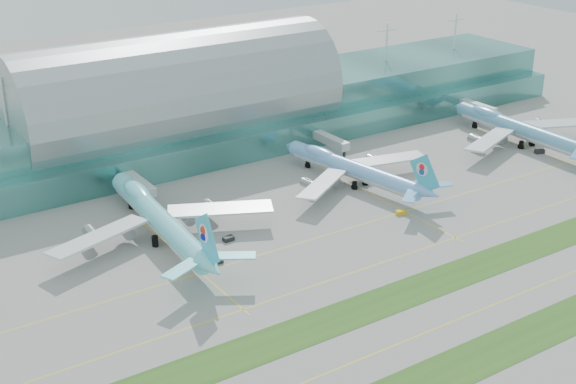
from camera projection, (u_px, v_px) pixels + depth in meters
ground at (410, 297)px, 199.24m from camera, size 700.00×700.00×0.00m
terminal at (176, 113)px, 292.42m from camera, size 340.00×69.10×36.00m
grass_strip_near at (495, 351)px, 177.76m from camera, size 420.00×12.00×0.08m
grass_strip_far at (405, 294)px, 200.76m from camera, size 420.00×12.00×0.08m
taxiline_b at (450, 323)px, 188.50m from camera, size 420.00×0.35×0.01m
taxiline_c at (365, 268)px, 213.04m from camera, size 420.00×0.35×0.01m
taxiline_d at (317, 238)px, 229.91m from camera, size 420.00×0.35×0.01m
airliner_b at (158, 217)px, 227.56m from camera, size 67.66×76.96×21.17m
airliner_c at (352, 168)px, 265.19m from camera, size 58.52×67.13×18.54m
airliner_d at (519, 128)px, 301.49m from camera, size 65.48×74.23×20.45m
gse_c at (217, 261)px, 215.49m from camera, size 3.14×2.02×1.33m
gse_d at (228, 239)px, 227.96m from camera, size 3.15×2.07×1.30m
gse_e at (401, 212)px, 244.69m from camera, size 3.19×2.21×1.27m
gse_f at (413, 194)px, 256.83m from camera, size 4.22×2.99×1.82m
gse_g at (540, 151)px, 294.03m from camera, size 3.87×2.73×1.57m
gse_h at (562, 142)px, 303.36m from camera, size 4.13×2.27×1.39m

